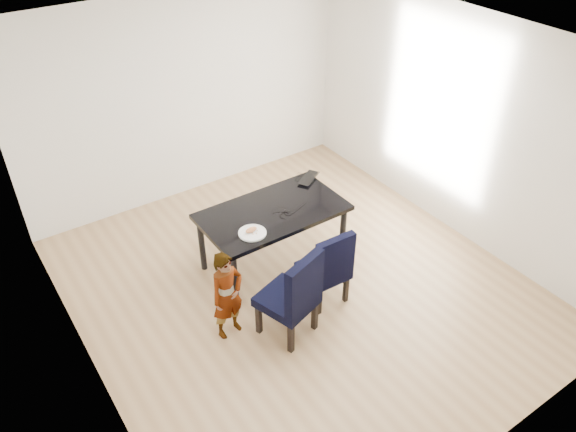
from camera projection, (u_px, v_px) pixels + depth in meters
floor at (298, 287)px, 6.28m from camera, size 4.50×5.00×0.01m
ceiling at (301, 48)px, 4.70m from camera, size 4.50×5.00×0.01m
wall_back at (186, 98)px, 7.17m from camera, size 4.50×0.01×2.70m
wall_front at (513, 347)px, 3.81m from camera, size 4.50×0.01×2.70m
wall_left at (68, 270)px, 4.45m from camera, size 0.01×5.00×2.70m
wall_right at (457, 126)px, 6.53m from camera, size 0.01×5.00×2.70m
dining_table at (273, 237)px, 6.39m from camera, size 1.60×0.90×0.75m
chair_left at (287, 293)px, 5.45m from camera, size 0.62×0.64×1.02m
chair_right at (323, 264)px, 5.88m from camera, size 0.46×0.48×0.92m
child at (227, 295)px, 5.45m from camera, size 0.39×0.29×0.99m
plate at (252, 233)px, 5.83m from camera, size 0.33×0.33×0.02m
sandwich at (251, 230)px, 5.82m from camera, size 0.14×0.08×0.05m
laptop at (305, 178)px, 6.71m from camera, size 0.42×0.38×0.03m
cable_tangle at (286, 215)px, 6.10m from camera, size 0.16×0.16×0.01m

